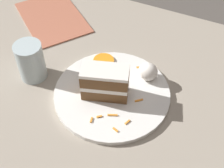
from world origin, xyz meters
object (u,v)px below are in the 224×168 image
(drinking_glass, at_px, (31,63))
(menu_card, at_px, (53,17))
(cream_dollop, at_px, (148,72))
(plate, at_px, (112,94))
(cake_slice, at_px, (105,82))
(orange_garnish, at_px, (104,61))

(drinking_glass, distance_m, menu_card, 0.25)
(drinking_glass, xyz_separation_m, menu_card, (-0.09, 0.23, -0.04))
(cream_dollop, relative_size, drinking_glass, 0.48)
(plate, distance_m, cake_slice, 0.05)
(cake_slice, distance_m, menu_card, 0.36)
(plate, xyz_separation_m, cake_slice, (-0.01, -0.01, 0.05))
(drinking_glass, bearing_deg, plate, 6.42)
(orange_garnish, xyz_separation_m, menu_card, (-0.23, 0.12, -0.01))
(cake_slice, height_order, drinking_glass, drinking_glass)
(orange_garnish, xyz_separation_m, drinking_glass, (-0.15, -0.11, 0.03))
(plate, xyz_separation_m, orange_garnish, (-0.06, 0.08, 0.01))
(cake_slice, distance_m, cream_dollop, 0.12)
(plate, distance_m, orange_garnish, 0.11)
(orange_garnish, distance_m, menu_card, 0.26)
(drinking_glass, height_order, menu_card, drinking_glass)
(plate, relative_size, drinking_glass, 2.79)
(plate, height_order, cream_dollop, cream_dollop)
(plate, distance_m, cream_dollop, 0.10)
(drinking_glass, bearing_deg, menu_card, 111.08)
(cream_dollop, xyz_separation_m, orange_garnish, (-0.12, 0.01, -0.02))
(cake_slice, xyz_separation_m, cream_dollop, (0.07, 0.09, -0.02))
(cake_slice, xyz_separation_m, menu_card, (-0.28, 0.21, -0.05))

